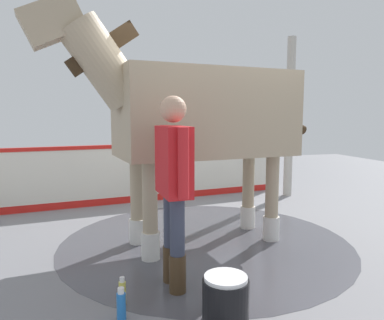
% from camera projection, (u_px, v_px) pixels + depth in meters
% --- Properties ---
extents(ground_plane, '(16.00, 16.00, 0.02)m').
position_uv_depth(ground_plane, '(205.00, 233.00, 4.83)').
color(ground_plane, gray).
extents(wet_patch, '(3.50, 3.50, 0.00)m').
position_uv_depth(wet_patch, '(205.00, 241.00, 4.47)').
color(wet_patch, '#4C4C54').
rests_on(wet_patch, ground).
extents(barrier_wall, '(0.82, 5.33, 1.04)m').
position_uv_depth(barrier_wall, '(150.00, 175.00, 6.55)').
color(barrier_wall, silver).
rests_on(barrier_wall, ground).
extents(roof_post_far, '(0.16, 0.16, 2.98)m').
position_uv_depth(roof_post_far, '(290.00, 118.00, 6.86)').
color(roof_post_far, '#B7B2A8').
rests_on(roof_post_far, ground).
extents(horse, '(1.26, 3.44, 2.73)m').
position_uv_depth(horse, '(196.00, 115.00, 4.23)').
color(horse, tan).
rests_on(horse, ground).
extents(handler, '(0.68, 0.25, 1.71)m').
position_uv_depth(handler, '(174.00, 179.00, 3.17)').
color(handler, '#47331E').
rests_on(handler, ground).
extents(wash_bucket, '(0.35, 0.35, 0.37)m').
position_uv_depth(wash_bucket, '(226.00, 300.00, 2.69)').
color(wash_bucket, black).
rests_on(wash_bucket, ground).
extents(bottle_shampoo, '(0.06, 0.06, 0.23)m').
position_uv_depth(bottle_shampoo, '(122.00, 292.00, 2.98)').
color(bottle_shampoo, '#D8CC4C').
rests_on(bottle_shampoo, ground).
extents(bottle_spray, '(0.07, 0.07, 0.25)m').
position_uv_depth(bottle_spray, '(121.00, 305.00, 2.75)').
color(bottle_spray, blue).
rests_on(bottle_spray, ground).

